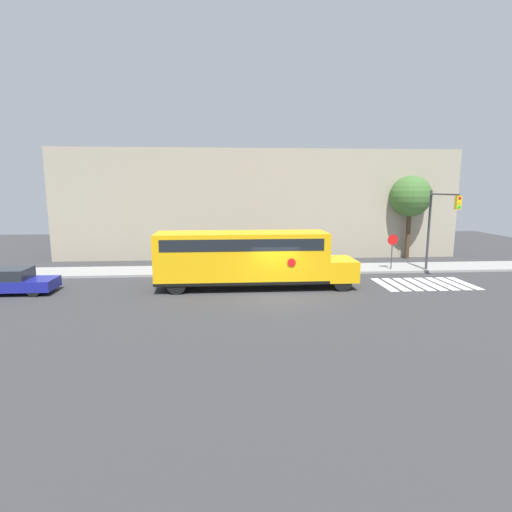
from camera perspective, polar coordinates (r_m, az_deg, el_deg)
name	(u,v)px	position (r m, az deg, el deg)	size (l,w,h in m)	color
ground_plane	(277,296)	(21.02, 3.01, -5.70)	(60.00, 60.00, 0.00)	#333335
sidewalk_strip	(265,270)	(27.29, 1.32, -1.94)	(44.00, 3.00, 0.15)	gray
building_backdrop	(258,204)	(33.23, 0.27, 7.47)	(32.00, 4.00, 8.58)	#9E937F
crosswalk_stripes	(424,284)	(25.57, 22.93, -3.68)	(5.40, 3.20, 0.01)	white
school_bus	(248,256)	(22.26, -1.22, -0.03)	(11.09, 2.57, 3.16)	#EAA80F
parked_car	(8,281)	(25.05, -31.95, -3.07)	(4.69, 1.74, 1.36)	navy
stop_sign	(392,247)	(28.30, 18.89, 1.22)	(0.71, 0.10, 2.51)	#38383A
traffic_light	(438,219)	(28.08, 24.57, 4.81)	(0.28, 3.39, 5.44)	#38383A
tree_near_sidewalk	(410,197)	(33.73, 21.19, 7.90)	(3.18, 3.18, 6.54)	#423323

